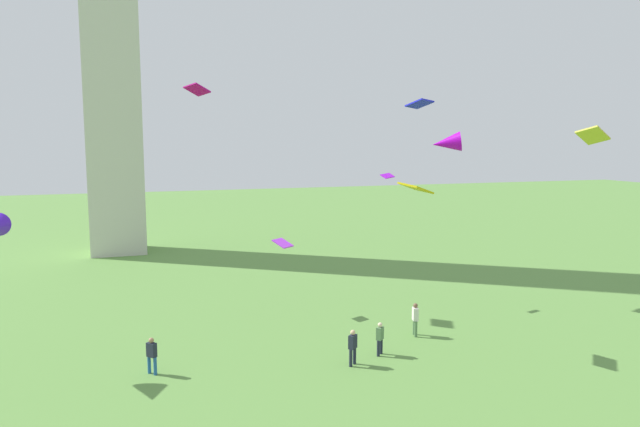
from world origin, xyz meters
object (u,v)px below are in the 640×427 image
Objects in this scene: kite_flying_5 at (387,176)px; kite_flying_7 at (447,143)px; person_0 at (415,317)px; kite_flying_0 at (593,135)px; kite_flying_8 at (416,188)px; person_3 at (152,354)px; kite_flying_3 at (419,104)px; person_2 at (380,337)px; kite_flying_1 at (197,90)px; kite_flying_4 at (283,243)px; person_1 at (353,345)px.

kite_flying_7 reaches higher than kite_flying_5.
person_0 is 1.20× the size of kite_flying_0.
kite_flying_8 reaches higher than kite_flying_5.
kite_flying_3 reaches higher than person_3.
kite_flying_7 reaches higher than kite_flying_8.
kite_flying_8 is (-3.51, -3.00, -2.27)m from kite_flying_7.
person_2 is at bearing 111.33° from kite_flying_0.
kite_flying_1 reaches higher than kite_flying_0.
person_3 is at bearing -150.33° from kite_flying_1.
person_0 is 3.66m from person_2.
person_2 is 9.64m from kite_flying_4.
kite_flying_0 is at bearing 86.57° from kite_flying_8.
person_0 is at bearing 170.99° from person_2.
person_2 is 0.83× the size of kite_flying_8.
kite_flying_0 reaches higher than kite_flying_4.
kite_flying_4 is (-9.68, -0.84, -8.70)m from kite_flying_3.
person_2 is 0.82× the size of kite_flying_7.
kite_flying_8 is at bearing 158.05° from person_2.
kite_flying_0 is 16.41m from kite_flying_3.
kite_flying_4 is 1.40× the size of kite_flying_5.
person_2 is 0.91× the size of kite_flying_3.
kite_flying_4 is 9.97m from kite_flying_8.
person_1 is 1.01× the size of person_3.
person_0 is 1.05× the size of person_1.
person_0 is 9.34m from kite_flying_4.
person_2 is 1.22× the size of kite_flying_4.
kite_flying_7 is 5.14m from kite_flying_8.
kite_flying_3 is at bearing -170.71° from person_1.
person_0 is 1.33× the size of kite_flying_4.
person_3 is 1.26× the size of kite_flying_4.
kite_flying_8 is at bearing 162.30° from person_1.
kite_flying_4 is 11.50m from kite_flying_7.
person_3 is 18.91m from kite_flying_5.
kite_flying_7 is (13.02, -8.44, -3.34)m from kite_flying_1.
kite_flying_8 is at bearing -44.35° from kite_flying_3.
person_1 is at bearing 36.79° from person_3.
kite_flying_1 is 0.96× the size of kite_flying_3.
kite_flying_1 is at bearing -102.47° from person_2.
kite_flying_5 is (4.57, 9.09, 7.43)m from person_2.
kite_flying_7 reaches higher than kite_flying_4.
person_0 is at bearing -87.05° from kite_flying_1.
person_0 is 14.69m from kite_flying_3.
kite_flying_4 is at bearing -100.66° from kite_flying_3.
person_0 is 19.38m from kite_flying_1.
person_3 reaches higher than person_2.
kite_flying_8 is (-4.69, -8.56, -4.83)m from kite_flying_3.
person_3 is at bearing 104.66° from kite_flying_4.
kite_flying_0 is at bearing -18.76° from kite_flying_3.
kite_flying_0 is 0.75× the size of kite_flying_7.
kite_flying_0 is at bearing -97.10° from kite_flying_1.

